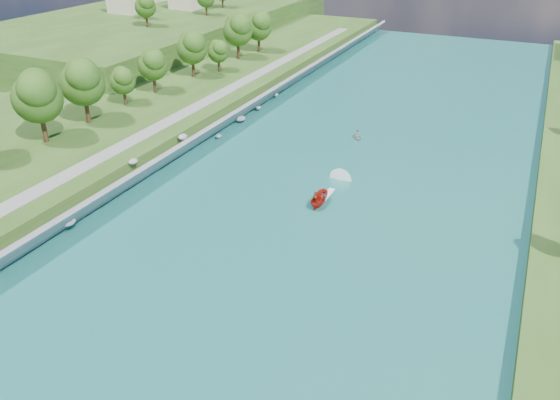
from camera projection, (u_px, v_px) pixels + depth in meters
The scene contains 10 objects.
ground at pixel (266, 264), 63.44m from camera, with size 260.00×260.00×0.00m, color #2D5119.
river_water at pixel (327, 192), 79.38m from camera, with size 55.00×240.00×0.10m, color #1B6367.
berm_west at pixel (65, 129), 97.28m from camera, with size 45.00×240.00×3.50m, color #2D5119.
ridge_west at pixel (163, 26), 168.02m from camera, with size 60.00×120.00×9.00m, color #2D5119.
riprap_bank at pixel (174, 153), 87.48m from camera, with size 3.65×236.00×4.23m.
riverside_path at pixel (143, 135), 89.89m from camera, with size 3.00×200.00×0.10m, color gray.
trees_west at pixel (19, 114), 80.42m from camera, with size 19.36×151.27×13.79m.
trees_ridge at pixel (184, 1), 153.90m from camera, with size 17.62×40.87×9.65m.
motorboat at pixel (322, 196), 76.43m from camera, with size 3.60×19.10×2.08m.
raft at pixel (357, 137), 97.57m from camera, with size 2.97×3.23×1.60m.
Camera 1 is at (23.71, -46.79, 36.48)m, focal length 35.00 mm.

